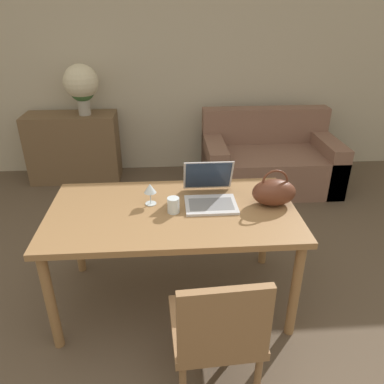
{
  "coord_description": "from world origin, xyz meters",
  "views": [
    {
      "loc": [
        0.03,
        -1.22,
        1.89
      ],
      "look_at": [
        0.18,
        0.83,
        0.85
      ],
      "focal_mm": 35.0,
      "sensor_mm": 36.0,
      "label": 1
    }
  ],
  "objects_px": {
    "flower_vase": "(81,85)",
    "wine_glass": "(150,190)",
    "chair": "(218,329)",
    "couch": "(268,161)",
    "drinking_glass": "(173,205)",
    "laptop": "(210,191)",
    "handbag": "(274,192)"
  },
  "relations": [
    {
      "from": "drinking_glass",
      "to": "flower_vase",
      "type": "height_order",
      "value": "flower_vase"
    },
    {
      "from": "laptop",
      "to": "handbag",
      "type": "distance_m",
      "value": 0.41
    },
    {
      "from": "flower_vase",
      "to": "wine_glass",
      "type": "bearing_deg",
      "value": -68.82
    },
    {
      "from": "chair",
      "to": "wine_glass",
      "type": "height_order",
      "value": "wine_glass"
    },
    {
      "from": "chair",
      "to": "flower_vase",
      "type": "bearing_deg",
      "value": 108.13
    },
    {
      "from": "handbag",
      "to": "drinking_glass",
      "type": "bearing_deg",
      "value": -174.94
    },
    {
      "from": "couch",
      "to": "wine_glass",
      "type": "bearing_deg",
      "value": -126.12
    },
    {
      "from": "chair",
      "to": "wine_glass",
      "type": "relative_size",
      "value": 5.85
    },
    {
      "from": "laptop",
      "to": "couch",
      "type": "bearing_deg",
      "value": 62.68
    },
    {
      "from": "flower_vase",
      "to": "drinking_glass",
      "type": "bearing_deg",
      "value": -66.52
    },
    {
      "from": "chair",
      "to": "flower_vase",
      "type": "height_order",
      "value": "flower_vase"
    },
    {
      "from": "laptop",
      "to": "flower_vase",
      "type": "xyz_separation_m",
      "value": [
        -1.16,
        1.97,
        0.32
      ]
    },
    {
      "from": "couch",
      "to": "drinking_glass",
      "type": "relative_size",
      "value": 14.72
    },
    {
      "from": "drinking_glass",
      "to": "flower_vase",
      "type": "relative_size",
      "value": 0.18
    },
    {
      "from": "handbag",
      "to": "flower_vase",
      "type": "relative_size",
      "value": 0.52
    },
    {
      "from": "wine_glass",
      "to": "flower_vase",
      "type": "distance_m",
      "value": 2.16
    },
    {
      "from": "chair",
      "to": "drinking_glass",
      "type": "xyz_separation_m",
      "value": [
        -0.19,
        0.72,
        0.3
      ]
    },
    {
      "from": "couch",
      "to": "laptop",
      "type": "xyz_separation_m",
      "value": [
        -0.87,
        -1.69,
        0.51
      ]
    },
    {
      "from": "handbag",
      "to": "flower_vase",
      "type": "xyz_separation_m",
      "value": [
        -1.56,
        2.06,
        0.29
      ]
    },
    {
      "from": "drinking_glass",
      "to": "wine_glass",
      "type": "xyz_separation_m",
      "value": [
        -0.14,
        0.12,
        0.06
      ]
    },
    {
      "from": "couch",
      "to": "laptop",
      "type": "distance_m",
      "value": 1.97
    },
    {
      "from": "chair",
      "to": "laptop",
      "type": "bearing_deg",
      "value": 83.4
    },
    {
      "from": "couch",
      "to": "chair",
      "type": "bearing_deg",
      "value": -109.84
    },
    {
      "from": "chair",
      "to": "couch",
      "type": "relative_size",
      "value": 0.58
    },
    {
      "from": "drinking_glass",
      "to": "flower_vase",
      "type": "distance_m",
      "value": 2.33
    },
    {
      "from": "chair",
      "to": "laptop",
      "type": "distance_m",
      "value": 0.93
    },
    {
      "from": "laptop",
      "to": "flower_vase",
      "type": "relative_size",
      "value": 0.69
    },
    {
      "from": "couch",
      "to": "handbag",
      "type": "distance_m",
      "value": 1.92
    },
    {
      "from": "wine_glass",
      "to": "flower_vase",
      "type": "height_order",
      "value": "flower_vase"
    },
    {
      "from": "couch",
      "to": "drinking_glass",
      "type": "height_order",
      "value": "drinking_glass"
    },
    {
      "from": "laptop",
      "to": "wine_glass",
      "type": "xyz_separation_m",
      "value": [
        -0.39,
        -0.03,
        0.04
      ]
    },
    {
      "from": "drinking_glass",
      "to": "couch",
      "type": "bearing_deg",
      "value": 58.81
    }
  ]
}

